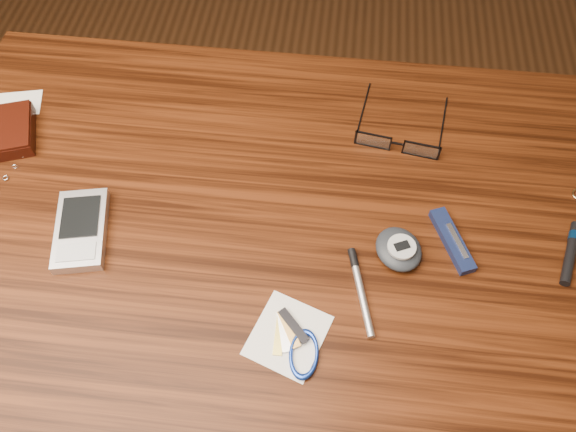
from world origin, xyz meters
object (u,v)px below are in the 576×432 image
(pedometer, at_px, (399,249))
(pocket_knife, at_px, (452,240))
(desk, at_px, (259,258))
(eyeglasses, at_px, (398,142))
(notepad_keys, at_px, (296,344))
(silver_pen, at_px, (359,285))
(pda_phone, at_px, (81,229))

(pedometer, bearing_deg, pocket_knife, 18.85)
(desk, height_order, pocket_knife, pocket_knife)
(eyeglasses, bearing_deg, notepad_keys, -110.05)
(eyeglasses, distance_m, pocket_knife, 0.18)
(notepad_keys, height_order, pocket_knife, pocket_knife)
(desk, xyz_separation_m, pedometer, (0.20, -0.03, 0.11))
(desk, relative_size, silver_pen, 8.15)
(pda_phone, height_order, pedometer, pedometer)
(notepad_keys, bearing_deg, desk, 113.71)
(pedometer, relative_size, silver_pen, 0.71)
(pda_phone, height_order, pocket_knife, pda_phone)
(pedometer, distance_m, silver_pen, 0.07)
(pda_phone, bearing_deg, notepad_keys, -22.30)
(pedometer, bearing_deg, silver_pen, -132.06)
(notepad_keys, height_order, silver_pen, silver_pen)
(desk, distance_m, eyeglasses, 0.28)
(desk, xyz_separation_m, eyeglasses, (0.19, 0.16, 0.11))
(desk, bearing_deg, pedometer, -7.38)
(pocket_knife, bearing_deg, pedometer, -161.15)
(eyeglasses, relative_size, pda_phone, 1.11)
(silver_pen, bearing_deg, desk, 151.49)
(eyeglasses, height_order, pda_phone, eyeglasses)
(pedometer, bearing_deg, notepad_keys, -130.64)
(eyeglasses, bearing_deg, silver_pen, -100.93)
(pocket_knife, bearing_deg, eyeglasses, 115.36)
(desk, relative_size, pedometer, 11.40)
(pda_phone, xyz_separation_m, pocket_knife, (0.51, 0.04, -0.00))
(notepad_keys, distance_m, pocket_knife, 0.26)
(pda_phone, xyz_separation_m, notepad_keys, (0.31, -0.13, -0.01))
(silver_pen, bearing_deg, eyeglasses, 79.07)
(desk, xyz_separation_m, silver_pen, (0.15, -0.08, 0.11))
(desk, xyz_separation_m, pocket_knife, (0.27, -0.00, 0.11))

